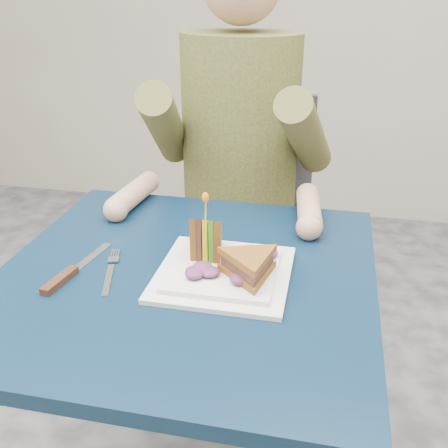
% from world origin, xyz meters
% --- Properties ---
extents(table, '(0.75, 0.75, 0.73)m').
position_xyz_m(table, '(0.00, 0.00, 0.65)').
color(table, black).
rests_on(table, ground).
extents(chair, '(0.42, 0.40, 0.93)m').
position_xyz_m(chair, '(0.00, 0.69, 0.54)').
color(chair, '#47474C').
rests_on(chair, ground).
extents(diner, '(0.54, 0.59, 0.74)m').
position_xyz_m(diner, '(-0.00, 0.58, 0.91)').
color(diner, '#474A21').
rests_on(diner, chair).
extents(plate, '(0.26, 0.26, 0.02)m').
position_xyz_m(plate, '(0.08, 0.00, 0.74)').
color(plate, white).
rests_on(plate, table).
extents(sandwich_flat, '(0.19, 0.19, 0.05)m').
position_xyz_m(sandwich_flat, '(0.13, -0.02, 0.78)').
color(sandwich_flat, brown).
rests_on(sandwich_flat, plate).
extents(sandwich_upright, '(0.09, 0.14, 0.14)m').
position_xyz_m(sandwich_upright, '(0.03, 0.05, 0.78)').
color(sandwich_upright, brown).
rests_on(sandwich_upright, plate).
extents(fork, '(0.06, 0.18, 0.01)m').
position_xyz_m(fork, '(-0.15, -0.04, 0.73)').
color(fork, silver).
rests_on(fork, table).
extents(knife, '(0.05, 0.22, 0.02)m').
position_xyz_m(knife, '(-0.22, -0.07, 0.74)').
color(knife, silver).
rests_on(knife, table).
extents(toothpick, '(0.01, 0.01, 0.06)m').
position_xyz_m(toothpick, '(0.03, 0.05, 0.85)').
color(toothpick, tan).
rests_on(toothpick, sandwich_upright).
extents(toothpick_frill, '(0.01, 0.01, 0.02)m').
position_xyz_m(toothpick_frill, '(0.03, 0.05, 0.88)').
color(toothpick_frill, orange).
rests_on(toothpick_frill, sandwich_upright).
extents(lettuce_spill, '(0.15, 0.13, 0.02)m').
position_xyz_m(lettuce_spill, '(0.08, 0.01, 0.76)').
color(lettuce_spill, '#337A14').
rests_on(lettuce_spill, plate).
extents(onion_ring, '(0.04, 0.04, 0.02)m').
position_xyz_m(onion_ring, '(0.09, 0.01, 0.77)').
color(onion_ring, '#9E4C7A').
rests_on(onion_ring, plate).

